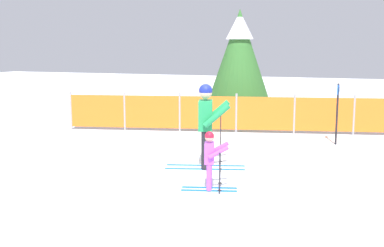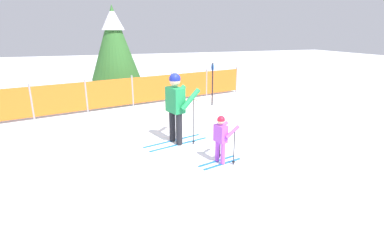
{
  "view_description": "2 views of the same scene",
  "coord_description": "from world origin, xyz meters",
  "px_view_note": "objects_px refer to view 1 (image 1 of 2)",
  "views": [
    {
      "loc": [
        2.88,
        -9.38,
        2.51
      ],
      "look_at": [
        -0.26,
        -0.56,
        1.0
      ],
      "focal_mm": 45.0,
      "sensor_mm": 36.0,
      "label": 1
    },
    {
      "loc": [
        -2.08,
        -6.88,
        2.71
      ],
      "look_at": [
        -0.03,
        -1.01,
        0.77
      ],
      "focal_mm": 28.0,
      "sensor_mm": 36.0,
      "label": 2
    }
  ],
  "objects_px": {
    "skier_child": "(210,156)",
    "conifer_far": "(239,53)",
    "skier_adult": "(207,118)",
    "safety_fence": "(236,113)",
    "trail_marker": "(337,107)"
  },
  "relations": [
    {
      "from": "trail_marker",
      "to": "safety_fence",
      "type": "bearing_deg",
      "value": 164.4
    },
    {
      "from": "skier_adult",
      "to": "conifer_far",
      "type": "xyz_separation_m",
      "value": [
        -0.82,
        5.96,
        1.23
      ]
    },
    {
      "from": "skier_child",
      "to": "conifer_far",
      "type": "bearing_deg",
      "value": 85.03
    },
    {
      "from": "skier_child",
      "to": "conifer_far",
      "type": "relative_size",
      "value": 0.28
    },
    {
      "from": "conifer_far",
      "to": "skier_adult",
      "type": "bearing_deg",
      "value": -82.13
    },
    {
      "from": "skier_child",
      "to": "skier_adult",
      "type": "bearing_deg",
      "value": 94.97
    },
    {
      "from": "skier_adult",
      "to": "safety_fence",
      "type": "xyz_separation_m",
      "value": [
        -0.45,
        4.2,
        -0.47
      ]
    },
    {
      "from": "skier_adult",
      "to": "conifer_far",
      "type": "bearing_deg",
      "value": 81.84
    },
    {
      "from": "skier_adult",
      "to": "skier_child",
      "type": "height_order",
      "value": "skier_adult"
    },
    {
      "from": "conifer_far",
      "to": "trail_marker",
      "type": "height_order",
      "value": "conifer_far"
    },
    {
      "from": "conifer_far",
      "to": "trail_marker",
      "type": "xyz_separation_m",
      "value": [
        3.23,
        -2.55,
        -1.31
      ]
    },
    {
      "from": "safety_fence",
      "to": "conifer_far",
      "type": "distance_m",
      "value": 2.47
    },
    {
      "from": "skier_child",
      "to": "safety_fence",
      "type": "height_order",
      "value": "safety_fence"
    },
    {
      "from": "safety_fence",
      "to": "conifer_far",
      "type": "relative_size",
      "value": 2.66
    },
    {
      "from": "safety_fence",
      "to": "trail_marker",
      "type": "xyz_separation_m",
      "value": [
        2.85,
        -0.8,
        0.39
      ]
    }
  ]
}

